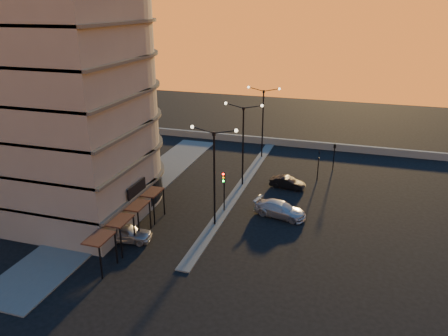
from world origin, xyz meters
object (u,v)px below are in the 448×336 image
streetlamp_mid (243,138)px  car_sedan (287,183)px  car_hatchback (126,233)px  car_wagon (280,209)px  traffic_light_main (224,185)px

streetlamp_mid → car_sedan: 7.08m
car_sedan → streetlamp_mid: bearing=105.2°
car_hatchback → car_wagon: size_ratio=0.89×
traffic_light_main → car_wagon: 5.95m
car_hatchback → car_sedan: bearing=-45.6°
streetlamp_mid → car_sedan: bearing=8.5°
streetlamp_mid → traffic_light_main: size_ratio=2.24×
streetlamp_mid → car_wagon: 9.74m
streetlamp_mid → traffic_light_main: bearing=-90.0°
streetlamp_mid → traffic_light_main: (0.00, -7.13, -2.70)m
streetlamp_mid → car_hatchback: size_ratio=2.10×
car_hatchback → car_wagon: 14.78m
streetlamp_mid → car_wagon: (5.51, -6.40, -4.85)m
traffic_light_main → car_hatchback: bearing=-129.5°
car_sedan → car_wagon: bearing=-169.3°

